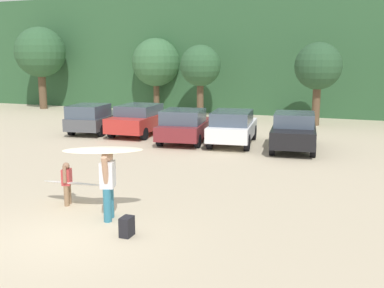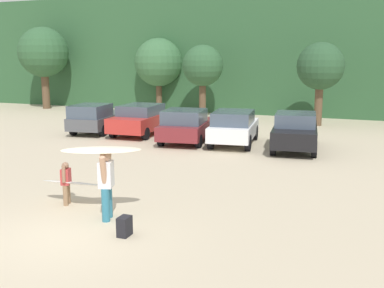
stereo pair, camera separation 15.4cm
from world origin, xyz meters
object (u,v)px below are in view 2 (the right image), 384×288
at_px(surfboard_white, 72,183).
at_px(backpack_dropped, 124,226).
at_px(parked_car_dark_gray, 97,118).
at_px(surfboard_cream, 101,150).
at_px(parked_car_maroon, 186,125).
at_px(parked_car_white, 234,127).
at_px(parked_car_red, 141,119).
at_px(person_child, 66,181).
at_px(person_adult, 106,181).
at_px(parked_car_black, 295,131).

relative_size(surfboard_white, backpack_dropped, 4.01).
xyz_separation_m(parked_car_dark_gray, surfboard_cream, (7.35, -11.10, 0.98)).
xyz_separation_m(parked_car_maroon, parked_car_white, (2.24, 0.22, 0.04)).
distance_m(parked_car_dark_gray, surfboard_white, 11.96).
distance_m(parked_car_red, parked_car_white, 5.28).
bearing_deg(parked_car_red, parked_car_white, -102.24).
xyz_separation_m(parked_car_red, person_child, (3.35, -10.74, -0.14)).
bearing_deg(parked_car_maroon, surfboard_cream, -177.15).
xyz_separation_m(parked_car_red, surfboard_white, (3.46, -10.63, -0.22)).
bearing_deg(parked_car_white, parked_car_dark_gray, 77.69).
height_order(surfboard_white, backpack_dropped, surfboard_white).
xyz_separation_m(parked_car_white, person_adult, (-0.20, -10.42, 0.15)).
bearing_deg(parked_car_black, parked_car_maroon, 84.12).
height_order(parked_car_red, person_adult, person_adult).
relative_size(parked_car_black, person_adult, 2.50).
xyz_separation_m(parked_car_maroon, person_adult, (2.04, -10.20, 0.19)).
bearing_deg(parked_car_red, parked_car_maroon, -113.24).
bearing_deg(person_adult, person_child, -38.35).
bearing_deg(parked_car_dark_gray, parked_car_red, -92.52).
relative_size(surfboard_cream, surfboard_white, 1.10).
bearing_deg(backpack_dropped, parked_car_maroon, 105.12).
xyz_separation_m(person_adult, surfboard_white, (-1.54, 0.70, -0.39)).
relative_size(parked_car_dark_gray, parked_car_red, 1.10).
relative_size(surfboard_cream, backpack_dropped, 4.42).
height_order(person_adult, backpack_dropped, person_adult).
relative_size(person_child, surfboard_white, 0.65).
bearing_deg(parked_car_red, person_child, -164.94).
height_order(parked_car_dark_gray, parked_car_white, parked_car_white).
distance_m(surfboard_cream, surfboard_white, 1.98).
bearing_deg(person_adult, surfboard_cream, -13.47).
height_order(person_adult, surfboard_cream, surfboard_cream).
bearing_deg(backpack_dropped, surfboard_cream, 143.17).
bearing_deg(surfboard_cream, parked_car_dark_gray, -81.98).
relative_size(parked_car_maroon, surfboard_white, 2.33).
relative_size(parked_car_white, surfboard_cream, 2.12).
distance_m(person_adult, person_child, 1.77).
bearing_deg(parked_car_maroon, parked_car_red, 61.17).
bearing_deg(parked_car_maroon, person_adult, -176.58).
distance_m(parked_car_maroon, person_adult, 10.40).
relative_size(person_adult, backpack_dropped, 3.86).
distance_m(parked_car_dark_gray, parked_car_red, 2.47).
distance_m(parked_car_black, surfboard_cream, 10.79).
relative_size(parked_car_red, surfboard_white, 2.32).
relative_size(parked_car_dark_gray, parked_car_maroon, 1.10).
height_order(parked_car_dark_gray, parked_car_black, parked_car_black).
distance_m(parked_car_dark_gray, surfboard_cream, 13.35).
distance_m(parked_car_dark_gray, person_child, 12.00).
height_order(person_adult, surfboard_white, person_adult).
relative_size(person_adult, surfboard_white, 0.96).
bearing_deg(backpack_dropped, parked_car_dark_gray, 125.24).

